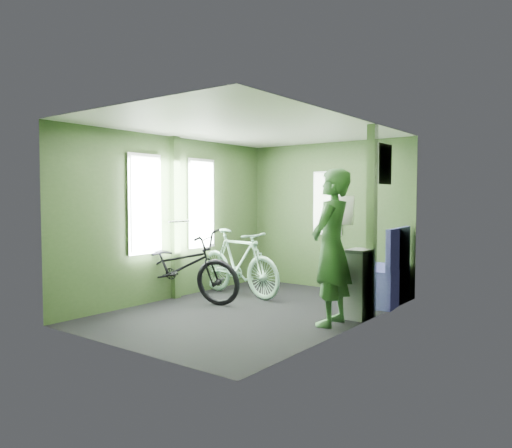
{
  "coord_description": "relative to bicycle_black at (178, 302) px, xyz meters",
  "views": [
    {
      "loc": [
        3.82,
        -4.97,
        1.43
      ],
      "look_at": [
        0.0,
        0.1,
        1.1
      ],
      "focal_mm": 35.0,
      "sensor_mm": 36.0,
      "label": 1
    }
  ],
  "objects": [
    {
      "name": "room",
      "position": [
        1.08,
        0.24,
        1.44
      ],
      "size": [
        4.0,
        4.02,
        2.31
      ],
      "color": "black",
      "rests_on": "ground"
    },
    {
      "name": "bicycle_black",
      "position": [
        0.0,
        0.0,
        0.0
      ],
      "size": [
        2.0,
        1.2,
        1.06
      ],
      "primitive_type": "imported",
      "rotation": [
        0.0,
        -0.14,
        1.81
      ],
      "color": "black",
      "rests_on": "ground"
    },
    {
      "name": "bicycle_mint",
      "position": [
        0.37,
        0.86,
        0.0
      ],
      "size": [
        1.68,
        0.71,
        1.0
      ],
      "primitive_type": "imported",
      "rotation": [
        0.0,
        -0.04,
        1.44
      ],
      "color": "#83BB9A",
      "rests_on": "ground"
    },
    {
      "name": "passenger",
      "position": [
        2.26,
        0.19,
        0.88
      ],
      "size": [
        0.48,
        0.69,
        1.76
      ],
      "rotation": [
        0.0,
        0.0,
        -1.47
      ],
      "color": "#356034",
      "rests_on": "ground"
    },
    {
      "name": "waste_box",
      "position": [
        2.38,
        0.66,
        0.41
      ],
      "size": [
        0.24,
        0.34,
        0.83
      ],
      "primitive_type": "cube",
      "color": "gray",
      "rests_on": "ground"
    },
    {
      "name": "bench_seat",
      "position": [
        2.27,
        1.65,
        0.31
      ],
      "size": [
        0.65,
        1.03,
        1.04
      ],
      "rotation": [
        0.0,
        0.0,
        0.11
      ],
      "color": "navy",
      "rests_on": "ground"
    }
  ]
}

